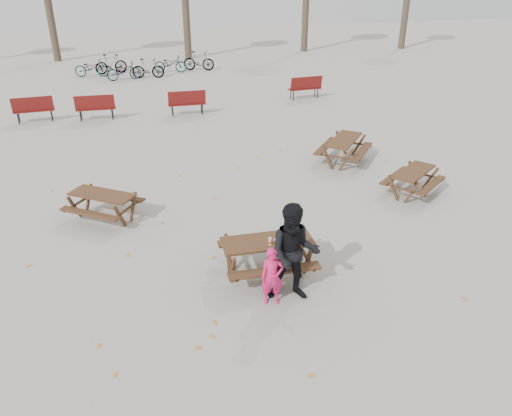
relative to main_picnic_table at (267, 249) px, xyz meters
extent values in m
plane|color=gray|center=(0.00, 0.00, -0.59)|extent=(80.00, 80.00, 0.00)
cube|color=#331C12|center=(0.00, 0.00, 0.16)|extent=(1.80, 0.70, 0.05)
cube|color=#331C12|center=(0.00, -0.60, -0.14)|extent=(1.80, 0.25, 0.05)
cube|color=#331C12|center=(0.00, 0.60, -0.14)|extent=(1.80, 0.25, 0.05)
cylinder|color=#331C12|center=(-0.75, -0.30, -0.22)|extent=(0.08, 0.08, 0.73)
cylinder|color=#331C12|center=(-0.75, 0.30, -0.22)|extent=(0.08, 0.08, 0.73)
cylinder|color=#331C12|center=(0.75, -0.30, -0.22)|extent=(0.08, 0.08, 0.73)
cylinder|color=#331C12|center=(0.75, 0.30, -0.22)|extent=(0.08, 0.08, 0.73)
cube|color=silver|center=(0.22, -0.08, 0.21)|extent=(0.18, 0.11, 0.03)
ellipsoid|color=tan|center=(0.22, -0.08, 0.25)|extent=(0.14, 0.06, 0.05)
cylinder|color=silver|center=(0.01, -0.18, 0.26)|extent=(0.06, 0.06, 0.15)
cylinder|color=#FC500D|center=(0.01, -0.18, 0.25)|extent=(0.07, 0.07, 0.05)
cylinder|color=white|center=(0.01, -0.18, 0.35)|extent=(0.03, 0.03, 0.02)
imported|color=#DD1B62|center=(-0.14, -0.94, -0.01)|extent=(0.45, 0.33, 1.15)
imported|color=black|center=(0.27, -0.88, 0.39)|extent=(1.10, 0.95, 1.94)
imported|color=black|center=(-4.62, 20.25, -0.12)|extent=(1.85, 0.88, 0.93)
imported|color=black|center=(-3.62, 20.85, -0.06)|extent=(1.81, 0.96, 1.05)
imported|color=black|center=(-2.93, 19.08, -0.12)|extent=(1.88, 1.04, 0.94)
imported|color=black|center=(-1.68, 19.21, -0.08)|extent=(1.74, 0.72, 1.01)
imported|color=black|center=(-0.43, 20.43, -0.12)|extent=(1.87, 0.94, 0.94)
imported|color=black|center=(1.19, 20.62, -0.06)|extent=(1.82, 1.05, 1.05)
cylinder|color=#382B21|center=(-7.00, 25.50, 2.56)|extent=(0.44, 0.44, 6.30)
cylinder|color=#382B21|center=(1.00, 24.50, 2.39)|extent=(0.44, 0.44, 5.95)
cylinder|color=#382B21|center=(16.00, 25.00, 2.04)|extent=(0.44, 0.44, 5.25)
camera|label=1|loc=(-2.12, -8.22, 5.19)|focal=35.00mm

